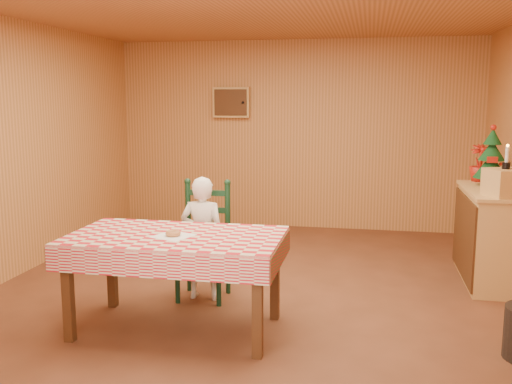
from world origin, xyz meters
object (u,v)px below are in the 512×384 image
Objects in this scene: shelf_unit at (491,236)px; christmas_tree at (491,158)px; dining_table at (176,245)px; ladder_chair at (205,243)px; crate at (505,183)px; seated_child at (203,238)px.

christmas_tree is (0.01, 0.25, 0.74)m from shelf_unit.
dining_table is 1.53× the size of ladder_chair.
shelf_unit is 4.13× the size of crate.
christmas_tree reaches higher than dining_table.
seated_child reaches higher than shelf_unit.
dining_table is at bearing -142.98° from christmas_tree.
shelf_unit is at bearing -91.98° from christmas_tree.
dining_table is 5.52× the size of crate.
ladder_chair is 3.60× the size of crate.
crate is at bearing 12.10° from ladder_chair.
christmas_tree reaches higher than shelf_unit.
ladder_chair is 3.01m from christmas_tree.
crate reaches higher than ladder_chair.
shelf_unit is 0.79m from christmas_tree.
seated_child is 3.75× the size of crate.
seated_child is 3.02m from christmas_tree.
ladder_chair is 0.96× the size of seated_child.
shelf_unit is (2.65, 1.03, -0.10)m from seated_child.
christmas_tree is at bearing 37.02° from dining_table.
seated_child is 2.78m from crate.
seated_child is at bearing 90.00° from dining_table.
dining_table is 3.37m from christmas_tree.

